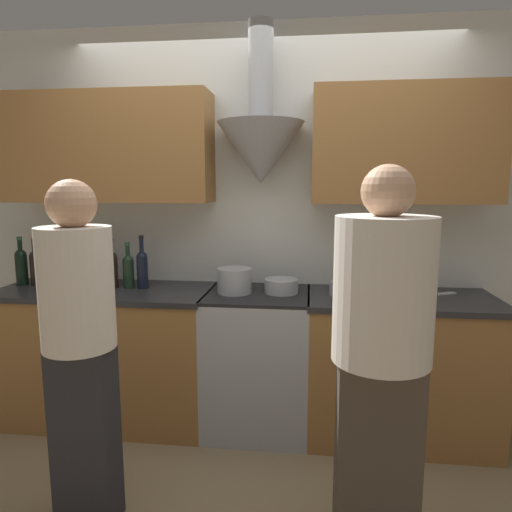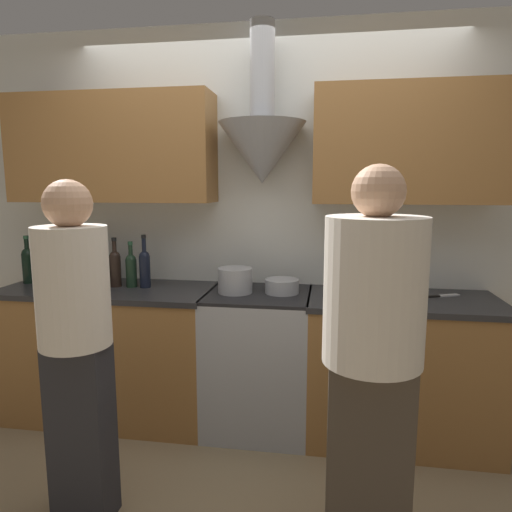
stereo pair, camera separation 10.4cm
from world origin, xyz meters
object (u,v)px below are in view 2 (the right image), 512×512
at_px(stock_pot, 235,280).
at_px(wine_bottle_7, 115,266).
at_px(wine_bottle_5, 91,266).
at_px(mixing_bowl, 282,286).
at_px(wine_bottle_9, 145,267).
at_px(person_foreground_left, 76,338).
at_px(wine_bottle_8, 131,268).
at_px(wine_bottle_0, 28,263).
at_px(wine_bottle_4, 79,267).
at_px(person_foreground_right, 372,360).
at_px(saucepan, 347,289).
at_px(wine_bottle_3, 66,264).
at_px(wine_bottle_6, 102,266).
at_px(wine_bottle_2, 53,264).
at_px(stove_range, 258,360).
at_px(orange_fruit, 380,289).
at_px(wine_bottle_1, 41,264).

bearing_deg(stock_pot, wine_bottle_7, 176.82).
distance_m(wine_bottle_5, mixing_bowl, 1.31).
height_order(wine_bottle_9, person_foreground_left, person_foreground_left).
bearing_deg(wine_bottle_8, wine_bottle_0, 179.58).
height_order(wine_bottle_4, person_foreground_right, person_foreground_right).
height_order(wine_bottle_0, saucepan, wine_bottle_0).
distance_m(wine_bottle_5, stock_pot, 1.01).
distance_m(wine_bottle_7, person_foreground_right, 1.91).
relative_size(wine_bottle_3, wine_bottle_6, 0.95).
relative_size(wine_bottle_4, saucepan, 1.58).
relative_size(wine_bottle_7, person_foreground_right, 0.20).
distance_m(wine_bottle_2, person_foreground_left, 1.25).
bearing_deg(wine_bottle_9, wine_bottle_3, -179.49).
relative_size(stock_pot, saucepan, 1.08).
bearing_deg(mixing_bowl, wine_bottle_4, 179.07).
height_order(wine_bottle_9, person_foreground_right, person_foreground_right).
distance_m(stock_pot, person_foreground_left, 1.08).
bearing_deg(wine_bottle_6, person_foreground_right, -32.86).
relative_size(wine_bottle_4, wine_bottle_7, 0.96).
relative_size(wine_bottle_3, mixing_bowl, 1.59).
distance_m(wine_bottle_9, stock_pot, 0.62).
bearing_deg(wine_bottle_7, stove_range, -1.74).
bearing_deg(wine_bottle_5, wine_bottle_9, -2.19).
xyz_separation_m(wine_bottle_3, wine_bottle_4, (0.09, 0.01, -0.02)).
height_order(wine_bottle_3, person_foreground_left, person_foreground_left).
height_order(wine_bottle_3, wine_bottle_9, wine_bottle_9).
xyz_separation_m(stove_range, orange_fruit, (0.75, 0.08, 0.48)).
bearing_deg(wine_bottle_6, wine_bottle_7, -0.39).
xyz_separation_m(wine_bottle_7, saucepan, (1.51, -0.03, -0.09)).
bearing_deg(wine_bottle_4, stock_pot, -3.01).
bearing_deg(wine_bottle_7, wine_bottle_5, 172.83).
height_order(wine_bottle_5, wine_bottle_7, wine_bottle_5).
distance_m(wine_bottle_3, wine_bottle_9, 0.56).
xyz_separation_m(wine_bottle_5, wine_bottle_8, (0.30, -0.02, -0.01)).
bearing_deg(wine_bottle_7, wine_bottle_0, 178.83).
distance_m(wine_bottle_5, saucepan, 1.70).
distance_m(wine_bottle_6, stock_pot, 0.92).
height_order(wine_bottle_0, wine_bottle_7, same).
bearing_deg(wine_bottle_3, wine_bottle_8, 0.49).
distance_m(wine_bottle_4, wine_bottle_9, 0.47).
distance_m(wine_bottle_6, saucepan, 1.61).
distance_m(wine_bottle_3, stock_pot, 1.19).
distance_m(stove_range, saucepan, 0.73).
relative_size(wine_bottle_0, wine_bottle_3, 0.98).
distance_m(wine_bottle_1, wine_bottle_5, 0.36).
distance_m(mixing_bowl, orange_fruit, 0.61).
bearing_deg(orange_fruit, wine_bottle_6, -178.35).
relative_size(wine_bottle_2, wine_bottle_9, 0.99).
bearing_deg(wine_bottle_1, wine_bottle_6, -1.51).
bearing_deg(wine_bottle_7, person_foreground_left, -73.76).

